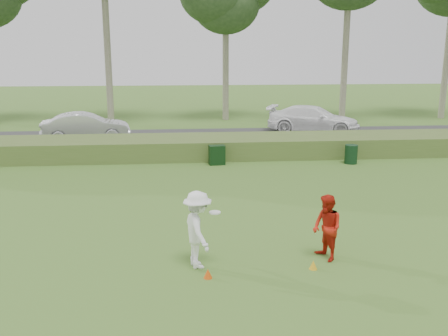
{
  "coord_description": "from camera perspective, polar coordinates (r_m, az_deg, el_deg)",
  "views": [
    {
      "loc": [
        -1.42,
        -11.43,
        5.01
      ],
      "look_at": [
        0.0,
        4.0,
        1.3
      ],
      "focal_mm": 40.0,
      "sensor_mm": 36.0,
      "label": 1
    }
  ],
  "objects": [
    {
      "name": "player_white",
      "position": [
        11.69,
        -3.02,
        -7.04
      ],
      "size": [
        1.01,
        1.32,
        1.84
      ],
      "rotation": [
        0.0,
        0.0,
        1.82
      ],
      "color": "white",
      "rests_on": "ground"
    },
    {
      "name": "trash_bin",
      "position": [
        23.01,
        14.32,
        1.54
      ],
      "size": [
        0.59,
        0.59,
        0.84
      ],
      "primitive_type": "cylinder",
      "rotation": [
        0.0,
        0.0,
        -0.05
      ],
      "color": "black",
      "rests_on": "ground"
    },
    {
      "name": "cone_yellow",
      "position": [
        12.02,
        10.16,
        -10.85
      ],
      "size": [
        0.19,
        0.19,
        0.21
      ],
      "primitive_type": "cone",
      "color": "gold",
      "rests_on": "ground"
    },
    {
      "name": "cone_orange",
      "position": [
        11.42,
        -1.85,
        -11.96
      ],
      "size": [
        0.2,
        0.2,
        0.22
      ],
      "primitive_type": "cone",
      "color": "#D6480B",
      "rests_on": "ground"
    },
    {
      "name": "utility_cabinet",
      "position": [
        22.08,
        -0.82,
        1.49
      ],
      "size": [
        0.74,
        0.51,
        0.86
      ],
      "primitive_type": "cube",
      "rotation": [
        0.0,
        0.0,
        0.12
      ],
      "color": "black",
      "rests_on": "ground"
    },
    {
      "name": "reed_strip",
      "position": [
        23.91,
        -1.75,
        2.47
      ],
      "size": [
        80.0,
        3.0,
        0.9
      ],
      "primitive_type": "cube",
      "color": "#456127",
      "rests_on": "ground"
    },
    {
      "name": "park_road",
      "position": [
        28.9,
        -2.36,
        3.53
      ],
      "size": [
        80.0,
        6.0,
        0.06
      ],
      "primitive_type": "cube",
      "color": "#2D2D2D",
      "rests_on": "ground"
    },
    {
      "name": "car_mid",
      "position": [
        28.46,
        -15.49,
        4.55
      ],
      "size": [
        4.93,
        2.34,
        1.56
      ],
      "primitive_type": "imported",
      "rotation": [
        0.0,
        0.0,
        1.72
      ],
      "color": "silver",
      "rests_on": "park_road"
    },
    {
      "name": "player_red",
      "position": [
        12.35,
        11.68,
        -6.72
      ],
      "size": [
        0.82,
        0.93,
        1.62
      ],
      "primitive_type": "imported",
      "rotation": [
        0.0,
        0.0,
        -1.27
      ],
      "color": "red",
      "rests_on": "ground"
    },
    {
      "name": "ground",
      "position": [
        12.56,
        1.69,
        -10.05
      ],
      "size": [
        120.0,
        120.0,
        0.0
      ],
      "primitive_type": "plane",
      "color": "#3A6622",
      "rests_on": "ground"
    },
    {
      "name": "car_right",
      "position": [
        30.8,
        10.19,
        5.51
      ],
      "size": [
        5.93,
        4.22,
        1.6
      ],
      "primitive_type": "imported",
      "rotation": [
        0.0,
        0.0,
        1.17
      ],
      "color": "white",
      "rests_on": "park_road"
    }
  ]
}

